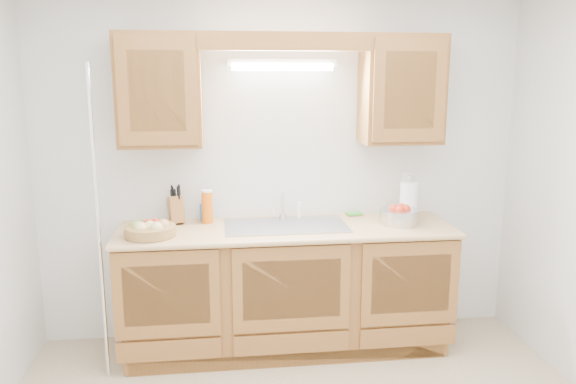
{
  "coord_description": "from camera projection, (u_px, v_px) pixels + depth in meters",
  "views": [
    {
      "loc": [
        -0.44,
        -2.53,
        1.92
      ],
      "look_at": [
        -0.03,
        0.85,
        1.21
      ],
      "focal_mm": 35.0,
      "sensor_mm": 36.0,
      "label": 1
    }
  ],
  "objects": [
    {
      "name": "room",
      "position": [
        316.0,
        221.0,
        2.65
      ],
      "size": [
        3.52,
        3.5,
        2.5
      ],
      "color": "#C2B18C",
      "rests_on": "ground"
    },
    {
      "name": "base_cabinets",
      "position": [
        286.0,
        289.0,
        3.98
      ],
      "size": [
        2.2,
        0.6,
        0.86
      ],
      "primitive_type": "cube",
      "color": "brown",
      "rests_on": "ground"
    },
    {
      "name": "countertop",
      "position": [
        286.0,
        230.0,
        3.87
      ],
      "size": [
        2.3,
        0.63,
        0.04
      ],
      "primitive_type": "cube",
      "color": "tan",
      "rests_on": "base_cabinets"
    },
    {
      "name": "upper_cabinet_left",
      "position": [
        160.0,
        90.0,
        3.73
      ],
      "size": [
        0.55,
        0.33,
        0.75
      ],
      "primitive_type": "cube",
      "color": "brown",
      "rests_on": "room"
    },
    {
      "name": "upper_cabinet_right",
      "position": [
        401.0,
        90.0,
        3.93
      ],
      "size": [
        0.55,
        0.33,
        0.75
      ],
      "primitive_type": "cube",
      "color": "brown",
      "rests_on": "room"
    },
    {
      "name": "valance",
      "position": [
        286.0,
        41.0,
        3.62
      ],
      "size": [
        2.2,
        0.05,
        0.12
      ],
      "primitive_type": "cube",
      "color": "brown",
      "rests_on": "room"
    },
    {
      "name": "fluorescent_fixture",
      "position": [
        282.0,
        65.0,
        3.87
      ],
      "size": [
        0.76,
        0.08,
        0.08
      ],
      "color": "white",
      "rests_on": "room"
    },
    {
      "name": "sink",
      "position": [
        286.0,
        236.0,
        3.9
      ],
      "size": [
        0.84,
        0.46,
        0.36
      ],
      "color": "#9E9EA3",
      "rests_on": "countertop"
    },
    {
      "name": "wire_shelf_pole",
      "position": [
        98.0,
        228.0,
        3.46
      ],
      "size": [
        0.03,
        0.03,
        2.0
      ],
      "primitive_type": "cylinder",
      "color": "silver",
      "rests_on": "ground"
    },
    {
      "name": "outlet_plate",
      "position": [
        406.0,
        180.0,
        4.23
      ],
      "size": [
        0.08,
        0.01,
        0.12
      ],
      "primitive_type": "cube",
      "color": "white",
      "rests_on": "room"
    },
    {
      "name": "fruit_basket",
      "position": [
        150.0,
        229.0,
        3.63
      ],
      "size": [
        0.35,
        0.35,
        0.1
      ],
      "rotation": [
        0.0,
        0.0,
        -0.07
      ],
      "color": "#A88144",
      "rests_on": "countertop"
    },
    {
      "name": "knife_block",
      "position": [
        176.0,
        209.0,
        3.95
      ],
      "size": [
        0.13,
        0.18,
        0.28
      ],
      "rotation": [
        0.0,
        0.0,
        0.29
      ],
      "color": "brown",
      "rests_on": "countertop"
    },
    {
      "name": "orange_canister",
      "position": [
        207.0,
        206.0,
        3.95
      ],
      "size": [
        0.08,
        0.08,
        0.24
      ],
      "rotation": [
        0.0,
        0.0,
        -0.08
      ],
      "color": "orange",
      "rests_on": "countertop"
    },
    {
      "name": "soap_bottle",
      "position": [
        206.0,
        209.0,
        4.03
      ],
      "size": [
        0.09,
        0.1,
        0.17
      ],
      "primitive_type": "imported",
      "rotation": [
        0.0,
        0.0,
        0.31
      ],
      "color": "blue",
      "rests_on": "countertop"
    },
    {
      "name": "sponge",
      "position": [
        354.0,
        214.0,
        4.18
      ],
      "size": [
        0.12,
        0.08,
        0.02
      ],
      "rotation": [
        0.0,
        0.0,
        0.11
      ],
      "color": "#CC333F",
      "rests_on": "countertop"
    },
    {
      "name": "paper_towel",
      "position": [
        409.0,
        201.0,
        4.05
      ],
      "size": [
        0.16,
        0.16,
        0.32
      ],
      "rotation": [
        0.0,
        0.0,
        0.13
      ],
      "color": "silver",
      "rests_on": "countertop"
    },
    {
      "name": "apple_bowl",
      "position": [
        399.0,
        215.0,
        3.93
      ],
      "size": [
        0.33,
        0.33,
        0.14
      ],
      "rotation": [
        0.0,
        0.0,
        -0.26
      ],
      "color": "silver",
      "rests_on": "countertop"
    }
  ]
}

